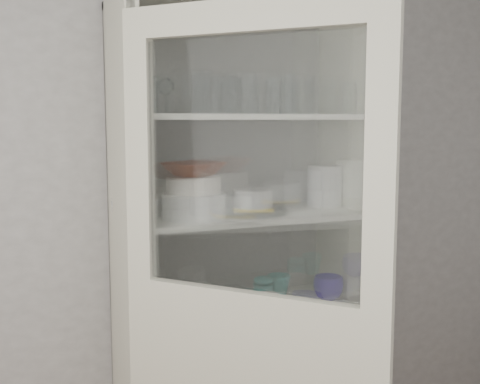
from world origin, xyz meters
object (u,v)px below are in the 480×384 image
object	(u,v)px
goblet_1	(201,91)
teal_jar	(263,292)
plate_stack_back	(140,205)
goblet_0	(166,94)
mug_blue	(328,288)
yellow_trivet	(253,208)
grey_bowl_stack	(325,186)
pantry_cabinet	(234,285)
glass_platter	(253,211)
plate_stack_front	(194,206)
cream_bowl	(194,185)
mug_teal	(279,286)
terracotta_bowl	(193,169)
tin_box	(306,382)
cupboard_door	(249,361)
goblet_2	(230,92)
white_ramekin	(253,198)
goblet_3	(293,94)
mug_white	(267,305)
measuring_cups	(197,312)
white_canister	(158,300)

from	to	relation	value
goblet_1	teal_jar	distance (m)	0.88
plate_stack_back	goblet_0	bearing A→B (deg)	-6.25
mug_blue	teal_jar	xyz separation A→B (m)	(-0.29, 0.05, -0.00)
plate_stack_back	yellow_trivet	bearing A→B (deg)	-21.02
goblet_1	grey_bowl_stack	xyz separation A→B (m)	(0.55, -0.06, -0.40)
pantry_cabinet	goblet_1	size ratio (longest dim) A/B	11.34
goblet_1	glass_platter	size ratio (longest dim) A/B	0.65
pantry_cabinet	yellow_trivet	size ratio (longest dim) A/B	13.34
yellow_trivet	teal_jar	distance (m)	0.38
plate_stack_front	cream_bowl	distance (m)	0.08
mug_blue	mug_teal	bearing A→B (deg)	152.46
terracotta_bowl	tin_box	size ratio (longest dim) A/B	1.08
plate_stack_front	yellow_trivet	distance (m)	0.26
cupboard_door	teal_jar	bearing A→B (deg)	109.53
glass_platter	goblet_2	bearing A→B (deg)	113.92
pantry_cabinet	tin_box	xyz separation A→B (m)	(0.30, -0.09, -0.45)
grey_bowl_stack	mug_blue	bearing A→B (deg)	-100.55
yellow_trivet	mug_blue	bearing A→B (deg)	-0.23
glass_platter	yellow_trivet	xyz separation A→B (m)	(-0.00, 0.00, 0.01)
plate_stack_back	mug_teal	xyz separation A→B (m)	(0.60, -0.05, -0.39)
plate_stack_front	teal_jar	world-z (taller)	plate_stack_front
cupboard_door	grey_bowl_stack	xyz separation A→B (m)	(0.61, 0.58, 0.48)
tin_box	terracotta_bowl	bearing A→B (deg)	-175.80
white_ramekin	mug_teal	bearing A→B (deg)	33.46
grey_bowl_stack	yellow_trivet	bearing A→B (deg)	-170.44
plate_stack_front	goblet_3	bearing A→B (deg)	19.14
goblet_0	plate_stack_back	size ratio (longest dim) A/B	0.69
pantry_cabinet	glass_platter	bearing A→B (deg)	-69.94
cream_bowl	glass_platter	size ratio (longest dim) A/B	0.74
goblet_3	mug_teal	bearing A→B (deg)	-154.83
mug_teal	tin_box	size ratio (longest dim) A/B	0.51
goblet_0	mug_blue	size ratio (longest dim) A/B	1.21
cupboard_door	goblet_0	distance (m)	1.10
glass_platter	pantry_cabinet	bearing A→B (deg)	110.06
white_ramekin	mug_white	world-z (taller)	white_ramekin
cream_bowl	measuring_cups	world-z (taller)	cream_bowl
plate_stack_front	grey_bowl_stack	world-z (taller)	grey_bowl_stack
cupboard_door	goblet_1	xyz separation A→B (m)	(0.06, 0.64, 0.88)
yellow_trivet	goblet_1	bearing A→B (deg)	146.27
pantry_cabinet	mug_white	distance (m)	0.22
goblet_3	teal_jar	world-z (taller)	goblet_3
goblet_1	goblet_0	bearing A→B (deg)	166.54
glass_platter	cream_bowl	bearing A→B (deg)	-174.58
goblet_0	mug_white	size ratio (longest dim) A/B	1.65
plate_stack_back	measuring_cups	world-z (taller)	plate_stack_back
yellow_trivet	white_canister	world-z (taller)	yellow_trivet
mug_white	plate_stack_back	bearing A→B (deg)	134.36
mug_white	tin_box	bearing A→B (deg)	9.57
terracotta_bowl	plate_stack_back	bearing A→B (deg)	131.39
goblet_3	white_canister	xyz separation A→B (m)	(-0.64, -0.10, -0.83)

